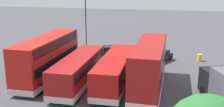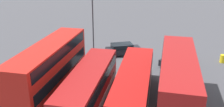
{
  "view_description": "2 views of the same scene",
  "coord_description": "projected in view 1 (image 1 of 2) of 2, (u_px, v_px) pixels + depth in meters",
  "views": [
    {
      "loc": [
        -7.81,
        35.88,
        9.99
      ],
      "look_at": [
        -0.02,
        4.4,
        1.53
      ],
      "focal_mm": 43.3,
      "sensor_mm": 36.0,
      "label": 1
    },
    {
      "loc": [
        -4.46,
        28.9,
        11.28
      ],
      "look_at": [
        1.32,
        4.65,
        1.84
      ],
      "focal_mm": 39.86,
      "sensor_mm": 36.0,
      "label": 2
    }
  ],
  "objects": [
    {
      "name": "bus_double_decker_fourth",
      "position": [
        48.0,
        57.0,
        28.51
      ],
      "size": [
        2.76,
        11.36,
        4.55
      ],
      "color": "red",
      "rests_on": "ground"
    },
    {
      "name": "lamp_post_tall",
      "position": [
        86.0,
        20.0,
        37.73
      ],
      "size": [
        0.7,
        0.3,
        8.72
      ],
      "color": "#38383D",
      "rests_on": "ground"
    },
    {
      "name": "waste_bin_yellow",
      "position": [
        199.0,
        58.0,
        35.59
      ],
      "size": [
        0.6,
        0.6,
        0.95
      ],
      "primitive_type": "cylinder",
      "color": "yellow",
      "rests_on": "ground"
    },
    {
      "name": "bus_single_deck_second",
      "position": [
        116.0,
        69.0,
        27.02
      ],
      "size": [
        3.03,
        11.31,
        2.95
      ],
      "color": "#B71411",
      "rests_on": "ground"
    },
    {
      "name": "car_small_green",
      "position": [
        158.0,
        56.0,
        35.35
      ],
      "size": [
        3.78,
        4.89,
        1.43
      ],
      "color": "black",
      "rests_on": "ground"
    },
    {
      "name": "bus_double_decker_near_end",
      "position": [
        149.0,
        65.0,
        25.64
      ],
      "size": [
        2.69,
        11.06,
        4.55
      ],
      "color": "#A51919",
      "rests_on": "ground"
    },
    {
      "name": "bus_single_deck_third",
      "position": [
        79.0,
        70.0,
        26.99
      ],
      "size": [
        2.94,
        10.77,
        2.95
      ],
      "color": "#A51919",
      "rests_on": "ground"
    },
    {
      "name": "car_hatchback_silver",
      "position": [
        112.0,
        51.0,
        38.18
      ],
      "size": [
        4.65,
        3.53,
        1.43
      ],
      "color": "black",
      "rests_on": "ground"
    },
    {
      "name": "ground_plane",
      "position": [
        119.0,
        56.0,
        38.04
      ],
      "size": [
        140.0,
        140.0,
        0.0
      ],
      "primitive_type": "plane",
      "color": "#47474C"
    }
  ]
}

